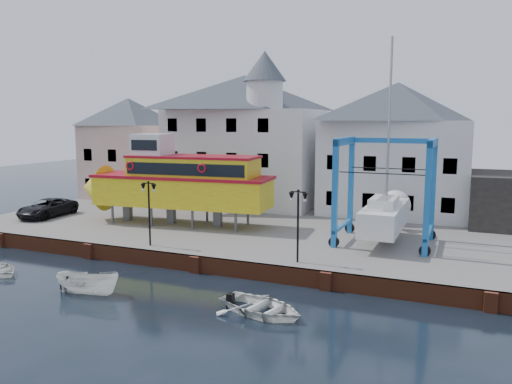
% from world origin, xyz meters
% --- Properties ---
extents(ground, '(140.00, 140.00, 0.00)m').
position_xyz_m(ground, '(0.00, 0.00, 0.00)').
color(ground, black).
rests_on(ground, ground).
extents(hardstanding, '(44.00, 22.00, 1.00)m').
position_xyz_m(hardstanding, '(0.00, 11.00, 0.50)').
color(hardstanding, slate).
rests_on(hardstanding, ground).
extents(quay_wall, '(44.00, 0.47, 1.00)m').
position_xyz_m(quay_wall, '(-0.00, 0.10, 0.50)').
color(quay_wall, brown).
rests_on(quay_wall, ground).
extents(building_pink, '(8.00, 7.00, 10.30)m').
position_xyz_m(building_pink, '(-18.00, 18.00, 6.15)').
color(building_pink, '#DBA193').
rests_on(building_pink, hardstanding).
extents(building_white_main, '(14.00, 8.30, 14.00)m').
position_xyz_m(building_white_main, '(-4.87, 18.39, 7.34)').
color(building_white_main, silver).
rests_on(building_white_main, hardstanding).
extents(building_white_right, '(12.00, 8.00, 11.20)m').
position_xyz_m(building_white_right, '(9.00, 19.00, 6.60)').
color(building_white_right, silver).
rests_on(building_white_right, hardstanding).
extents(lamp_post_left, '(1.12, 0.32, 4.20)m').
position_xyz_m(lamp_post_left, '(-4.00, 1.20, 4.17)').
color(lamp_post_left, black).
rests_on(lamp_post_left, hardstanding).
extents(lamp_post_right, '(1.12, 0.32, 4.20)m').
position_xyz_m(lamp_post_right, '(6.00, 1.20, 4.17)').
color(lamp_post_right, black).
rests_on(lamp_post_right, hardstanding).
extents(tour_boat, '(16.31, 5.17, 6.99)m').
position_xyz_m(tour_boat, '(-6.47, 7.71, 4.29)').
color(tour_boat, '#59595E').
rests_on(tour_boat, hardstanding).
extents(travel_lift, '(6.24, 8.80, 13.27)m').
position_xyz_m(travel_lift, '(9.87, 8.36, 3.22)').
color(travel_lift, blue).
rests_on(travel_lift, hardstanding).
extents(van, '(2.77, 5.52, 1.50)m').
position_xyz_m(van, '(-17.60, 6.05, 1.75)').
color(van, black).
rests_on(van, hardstanding).
extents(motorboat_a, '(3.74, 1.92, 1.38)m').
position_xyz_m(motorboat_a, '(-3.30, -5.43, 0.00)').
color(motorboat_a, white).
rests_on(motorboat_a, ground).
extents(motorboat_b, '(5.06, 4.19, 0.91)m').
position_xyz_m(motorboat_b, '(6.04, -4.38, 0.00)').
color(motorboat_b, white).
rests_on(motorboat_b, ground).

